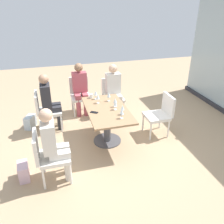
{
  "coord_description": "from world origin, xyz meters",
  "views": [
    {
      "loc": [
        3.91,
        -0.99,
        2.69
      ],
      "look_at": [
        0.0,
        0.1,
        0.65
      ],
      "focal_mm": 37.66,
      "sensor_mm": 36.0,
      "label": 1
    }
  ],
  "objects": [
    {
      "name": "person_front_right",
      "position": [
        0.83,
        -1.05,
        0.7
      ],
      "size": [
        0.34,
        0.39,
        1.26
      ],
      "color": "silver",
      "rests_on": "ground_plane"
    },
    {
      "name": "wine_glass_6",
      "position": [
        -0.35,
        0.13,
        0.86
      ],
      "size": [
        0.07,
        0.07,
        0.18
      ],
      "color": "silver",
      "rests_on": "dining_table_main"
    },
    {
      "name": "coffee_cup",
      "position": [
        -0.61,
        -0.19,
        0.78
      ],
      "size": [
        0.08,
        0.08,
        0.09
      ],
      "primitive_type": "cylinder",
      "color": "white",
      "rests_on": "dining_table_main"
    },
    {
      "name": "ground_plane",
      "position": [
        0.0,
        0.0,
        0.0
      ],
      "size": [
        12.0,
        12.0,
        0.0
      ],
      "primitive_type": "plane",
      "color": "tan"
    },
    {
      "name": "wine_glass_0",
      "position": [
        0.29,
        0.21,
        0.86
      ],
      "size": [
        0.07,
        0.07,
        0.18
      ],
      "color": "silver",
      "rests_on": "dining_table_main"
    },
    {
      "name": "wine_glass_4",
      "position": [
        0.43,
        0.15,
        0.86
      ],
      "size": [
        0.07,
        0.07,
        0.18
      ],
      "color": "silver",
      "rests_on": "dining_table_main"
    },
    {
      "name": "chair_side_end",
      "position": [
        -1.53,
        -0.3,
        0.5
      ],
      "size": [
        0.5,
        0.46,
        0.87
      ],
      "color": "silver",
      "rests_on": "ground_plane"
    },
    {
      "name": "wine_glass_3",
      "position": [
        -0.31,
        -0.11,
        0.86
      ],
      "size": [
        0.07,
        0.07,
        0.18
      ],
      "color": "silver",
      "rests_on": "dining_table_main"
    },
    {
      "name": "handbag_0",
      "position": [
        -1.16,
        0.09,
        0.14
      ],
      "size": [
        0.31,
        0.17,
        0.28
      ],
      "primitive_type": "cube",
      "rotation": [
        0.0,
        0.0,
        -0.05
      ],
      "color": "#232328",
      "rests_on": "ground_plane"
    },
    {
      "name": "handbag_1",
      "position": [
        -0.99,
        -1.52,
        0.14
      ],
      "size": [
        0.34,
        0.27,
        0.28
      ],
      "primitive_type": "cube",
      "rotation": [
        0.0,
        0.0,
        -0.45
      ],
      "color": "silver",
      "rests_on": "ground_plane"
    },
    {
      "name": "dining_table_main",
      "position": [
        0.0,
        0.0,
        0.54
      ],
      "size": [
        1.38,
        0.77,
        0.73
      ],
      "color": "#997551",
      "rests_on": "ground_plane"
    },
    {
      "name": "person_side_end",
      "position": [
        -1.42,
        -0.3,
        0.7
      ],
      "size": [
        0.39,
        0.34,
        1.26
      ],
      "color": "#B24C56",
      "rests_on": "ground_plane"
    },
    {
      "name": "chair_front_left",
      "position": [
        -0.83,
        -1.16,
        0.5
      ],
      "size": [
        0.46,
        0.5,
        0.87
      ],
      "color": "silver",
      "rests_on": "ground_plane"
    },
    {
      "name": "wine_glass_5",
      "position": [
        -0.05,
        0.18,
        0.86
      ],
      "size": [
        0.07,
        0.07,
        0.18
      ],
      "color": "silver",
      "rests_on": "dining_table_main"
    },
    {
      "name": "handbag_2",
      "position": [
        0.69,
        -1.57,
        0.14
      ],
      "size": [
        0.31,
        0.19,
        0.28
      ],
      "primitive_type": "cube",
      "rotation": [
        0.0,
        0.0,
        0.09
      ],
      "color": "beige",
      "rests_on": "ground_plane"
    },
    {
      "name": "wine_glass_1",
      "position": [
        0.07,
        0.15,
        0.86
      ],
      "size": [
        0.07,
        0.07,
        0.18
      ],
      "color": "silver",
      "rests_on": "dining_table_main"
    },
    {
      "name": "person_front_left",
      "position": [
        -0.83,
        -1.05,
        0.7
      ],
      "size": [
        0.34,
        0.39,
        1.26
      ],
      "color": "#28282D",
      "rests_on": "ground_plane"
    },
    {
      "name": "wine_glass_2",
      "position": [
        -0.52,
        -0.11,
        0.86
      ],
      "size": [
        0.07,
        0.07,
        0.18
      ],
      "color": "silver",
      "rests_on": "dining_table_main"
    },
    {
      "name": "chair_near_window",
      "position": [
        0.0,
        1.16,
        0.5
      ],
      "size": [
        0.46,
        0.51,
        0.87
      ],
      "color": "silver",
      "rests_on": "ground_plane"
    },
    {
      "name": "chair_far_left",
      "position": [
        -1.23,
        0.45,
        0.5
      ],
      "size": [
        0.5,
        0.46,
        0.87
      ],
      "color": "silver",
      "rests_on": "ground_plane"
    },
    {
      "name": "cell_phone_on_table",
      "position": [
        0.09,
        -0.27,
        0.73
      ],
      "size": [
        0.14,
        0.16,
        0.01
      ],
      "primitive_type": "cube",
      "rotation": [
        0.0,
        0.0,
        -0.62
      ],
      "color": "black",
      "rests_on": "dining_table_main"
    },
    {
      "name": "chair_front_right",
      "position": [
        0.83,
        -1.16,
        0.5
      ],
      "size": [
        0.46,
        0.5,
        0.87
      ],
      "color": "silver",
      "rests_on": "ground_plane"
    },
    {
      "name": "person_far_left",
      "position": [
        -1.12,
        0.45,
        0.7
      ],
      "size": [
        0.39,
        0.34,
        1.26
      ],
      "color": "silver",
      "rests_on": "ground_plane"
    }
  ]
}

